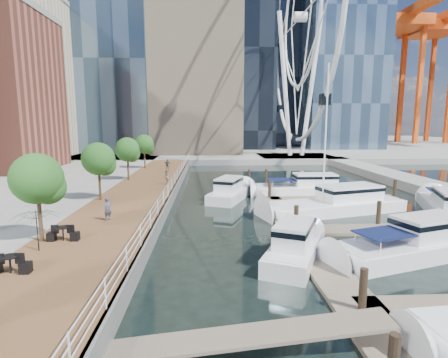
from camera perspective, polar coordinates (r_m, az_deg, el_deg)
ground at (r=15.79m, az=7.90°, el=-17.59°), size 520.00×520.00×0.00m
boardwalk at (r=30.27m, az=-14.55°, el=-3.76°), size 6.00×60.00×1.00m
seawall at (r=29.79m, az=-8.88°, el=-3.78°), size 0.25×60.00×1.00m
land_far at (r=116.08m, az=-1.21°, el=5.81°), size 200.00×114.00×1.00m
breakwater at (r=41.29m, az=30.85°, el=-1.38°), size 4.00×60.00×1.00m
pier at (r=68.26m, az=11.64°, el=3.35°), size 14.00×12.00×1.00m
railing at (r=29.59m, az=-9.12°, el=-1.84°), size 0.10×60.00×1.05m
floating_docks at (r=26.93m, az=20.96°, el=-5.67°), size 16.00×34.00×2.60m
ferris_wheel at (r=70.52m, az=12.36°, el=24.36°), size 5.80×45.60×47.80m
port_cranes at (r=130.82m, az=30.95°, el=13.47°), size 40.00×52.00×38.00m
street_trees at (r=29.33m, az=-19.84°, el=3.09°), size 2.60×42.60×4.60m
yacht_foreground at (r=21.65m, az=28.37°, el=-11.10°), size 10.47×5.72×2.15m
pedestrian_near at (r=23.22m, az=-18.44°, el=-4.67°), size 0.62×0.64×1.48m
pedestrian_mid at (r=35.44m, az=-9.44°, el=0.30°), size 0.57×0.73×1.49m
pedestrian_far at (r=46.09m, az=-9.21°, el=2.30°), size 0.91×0.50×1.48m
moored_yachts at (r=29.06m, az=17.77°, el=-5.45°), size 22.31×28.79×11.50m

